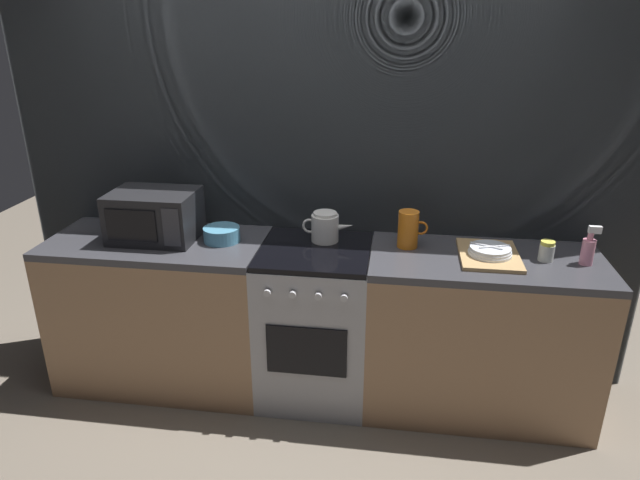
{
  "coord_description": "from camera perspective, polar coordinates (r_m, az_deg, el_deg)",
  "views": [
    {
      "loc": [
        0.42,
        -2.73,
        2.05
      ],
      "look_at": [
        0.03,
        0.0,
        0.95
      ],
      "focal_mm": 31.43,
      "sensor_mm": 36.0,
      "label": 1
    }
  ],
  "objects": [
    {
      "name": "kettle",
      "position": [
        3.07,
        0.53,
        1.34
      ],
      "size": [
        0.28,
        0.15,
        0.17
      ],
      "color": "white",
      "rests_on": "stove_unit"
    },
    {
      "name": "spray_bottle",
      "position": [
        3.08,
        25.65,
        -0.86
      ],
      "size": [
        0.08,
        0.06,
        0.2
      ],
      "color": "pink",
      "rests_on": "counter_right"
    },
    {
      "name": "ground_plane",
      "position": [
        3.45,
        -0.46,
        -14.81
      ],
      "size": [
        8.0,
        8.0,
        0.0
      ],
      "primitive_type": "plane",
      "color": "#6B6054"
    },
    {
      "name": "counter_right",
      "position": [
        3.21,
        15.84,
        -9.16
      ],
      "size": [
        1.2,
        0.6,
        0.9
      ],
      "color": "#997251",
      "rests_on": "ground_plane"
    },
    {
      "name": "back_wall",
      "position": [
        3.2,
        0.34,
        6.32
      ],
      "size": [
        3.6,
        0.05,
        2.4
      ],
      "color": "gray",
      "rests_on": "ground_plane"
    },
    {
      "name": "counter_left",
      "position": [
        3.43,
        -15.62,
        -6.95
      ],
      "size": [
        1.2,
        0.6,
        0.9
      ],
      "color": "#997251",
      "rests_on": "ground_plane"
    },
    {
      "name": "microwave",
      "position": [
        3.22,
        -16.49,
        2.41
      ],
      "size": [
        0.46,
        0.35,
        0.27
      ],
      "color": "black",
      "rests_on": "counter_left"
    },
    {
      "name": "pitcher",
      "position": [
        3.02,
        8.99,
        1.1
      ],
      "size": [
        0.16,
        0.11,
        0.2
      ],
      "color": "orange",
      "rests_on": "counter_right"
    },
    {
      "name": "mixing_bowl",
      "position": [
        3.13,
        -9.97,
        0.58
      ],
      "size": [
        0.2,
        0.2,
        0.08
      ],
      "primitive_type": "cylinder",
      "color": "teal",
      "rests_on": "counter_left"
    },
    {
      "name": "spice_jar",
      "position": [
        3.06,
        22.08,
        -1.05
      ],
      "size": [
        0.08,
        0.08,
        0.1
      ],
      "color": "silver",
      "rests_on": "counter_right"
    },
    {
      "name": "dish_pile",
      "position": [
        3.0,
        16.87,
        -1.3
      ],
      "size": [
        0.3,
        0.4,
        0.07
      ],
      "color": "tan",
      "rests_on": "counter_right"
    },
    {
      "name": "stove_unit",
      "position": [
        3.2,
        -0.49,
        -8.34
      ],
      "size": [
        0.6,
        0.63,
        0.9
      ],
      "color": "#9E9EA3",
      "rests_on": "ground_plane"
    }
  ]
}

